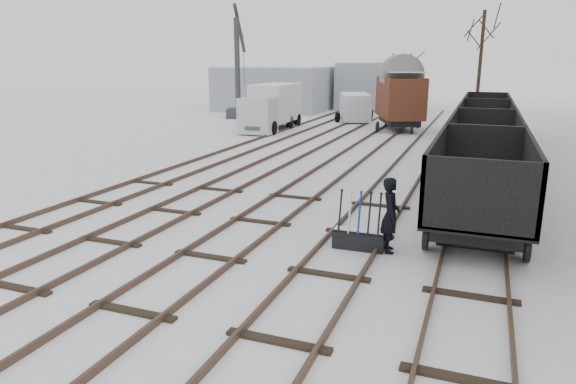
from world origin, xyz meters
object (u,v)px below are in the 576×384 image
Objects in this scene: lorry at (272,107)px; panel_van at (355,107)px; freight_wagon_a at (479,196)px; crane at (239,89)px; box_van_wagon at (400,96)px; worker at (390,215)px; ground_frame at (359,238)px.

lorry reaches higher than panel_van.
freight_wagon_a is 30.77m from crane.
freight_wagon_a is 1.11× the size of box_van_wagon.
freight_wagon_a is 0.94× the size of lorry.
lorry is at bearing -137.72° from panel_van.
panel_van is 0.58× the size of crane.
lorry is (-8.18, -3.04, -0.70)m from box_van_wagon.
lorry is 8.47m from panel_van.
worker is 0.21× the size of crane.
freight_wagon_a is (2.02, 2.53, 0.05)m from worker.
ground_frame is at bearing -76.07° from crane.
freight_wagon_a reaches higher than ground_frame.
box_van_wagon is 0.84× the size of lorry.
crane is (-5.48, 6.15, 0.78)m from lorry.
ground_frame is at bearing -62.89° from lorry.
lorry is (-11.71, 20.38, 0.63)m from worker.
crane is (-17.18, 26.52, 1.41)m from worker.
box_van_wagon is (-2.77, 23.52, 2.01)m from ground_frame.
lorry reaches higher than freight_wagon_a.
worker is 31.64m from crane.
freight_wagon_a is 22.53m from lorry.
lorry is (-10.96, 20.48, 1.30)m from ground_frame.
panel_van is at bearing 60.55° from lorry.
worker is at bearing 6.83° from ground_frame.
box_van_wagon is at bearing 19.34° from lorry.
box_van_wagon reaches higher than ground_frame.
freight_wagon_a is at bearing 42.71° from ground_frame.
freight_wagon_a is 21.65m from box_van_wagon.
worker is 0.33× the size of box_van_wagon.
crane is at bearing 128.66° from freight_wagon_a.
freight_wagon_a is 1.23× the size of panel_van.
box_van_wagon reaches higher than worker.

